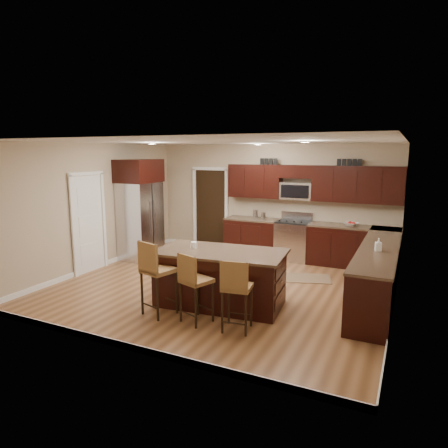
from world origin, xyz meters
The scene contains 23 objects.
floor centered at (0.00, 0.00, 0.00)m, with size 6.00×6.00×0.00m, color brown.
ceiling centered at (0.00, 0.00, 2.70)m, with size 6.00×6.00×0.00m, color silver.
wall_back centered at (0.00, 2.75, 1.35)m, with size 6.00×6.00×0.00m, color tan.
wall_left centered at (-3.00, 0.00, 1.35)m, with size 5.50×5.50×0.00m, color tan.
wall_right centered at (3.00, 0.00, 1.35)m, with size 5.50×5.50×0.00m, color tan.
base_cabinets centered at (1.90, 1.45, 0.46)m, with size 4.02×3.96×0.92m.
upper_cabinets centered at (1.04, 2.58, 1.84)m, with size 4.00×0.33×0.80m.
range centered at (0.68, 2.45, 0.47)m, with size 0.76×0.64×1.11m.
microwave centered at (0.68, 2.60, 1.62)m, with size 0.76×0.31×0.40m, color silver.
doorway centered at (-1.65, 2.73, 1.03)m, with size 0.85×0.03×2.06m, color black.
pantry_door centered at (-2.98, -0.30, 1.02)m, with size 0.03×0.80×2.04m, color white.
letter_decor centered at (0.90, 2.58, 2.29)m, with size 2.20×0.03×0.15m, color black, non-canonical shape.
island centered at (0.36, -0.81, 0.43)m, with size 2.23×1.33×0.92m.
stool_left centered at (-0.34, -1.65, 0.74)m, with size 0.55×0.55×1.18m.
stool_mid centered at (0.33, -1.65, 0.66)m, with size 0.51×0.51×1.06m.
stool_right centered at (1.02, -1.65, 0.66)m, with size 0.45×0.45×1.06m.
refrigerator centered at (-2.62, 1.00, 1.21)m, with size 0.79×0.97×2.35m.
floor_mat centered at (1.33, 1.17, 0.01)m, with size 0.95×0.63×0.01m, color brown.
fruit_bowl centered at (1.97, 2.45, 0.96)m, with size 0.30×0.30×0.07m, color silver.
soap_bottle centered at (2.70, 0.30, 1.03)m, with size 0.10×0.10×0.21m, color #B2B2B2.
canister_tall centered at (-0.27, 2.45, 1.03)m, with size 0.12×0.12×0.21m, color silver.
canister_short centered at (-0.07, 2.45, 1.00)m, with size 0.11×0.11×0.16m, color silver.
island_jar centered at (-0.14, -0.81, 0.97)m, with size 0.10×0.10×0.10m, color white.
Camera 1 is at (3.15, -6.52, 2.52)m, focal length 32.00 mm.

